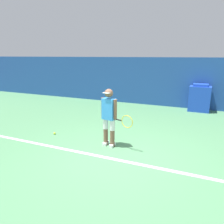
% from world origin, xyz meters
% --- Properties ---
extents(ground_plane, '(24.00, 24.00, 0.00)m').
position_xyz_m(ground_plane, '(0.00, 0.00, 0.00)').
color(ground_plane, '#518C5B').
extents(back_wall, '(24.00, 0.10, 2.28)m').
position_xyz_m(back_wall, '(0.00, 5.94, 1.14)').
color(back_wall, '#234C99').
rests_on(back_wall, ground_plane).
extents(court_baseline, '(21.60, 0.10, 0.01)m').
position_xyz_m(court_baseline, '(0.00, -0.15, 0.01)').
color(court_baseline, white).
rests_on(court_baseline, ground_plane).
extents(tennis_player, '(0.95, 0.32, 1.55)m').
position_xyz_m(tennis_player, '(-0.40, 0.55, 0.85)').
color(tennis_player, brown).
rests_on(tennis_player, ground_plane).
extents(tennis_ball, '(0.07, 0.07, 0.07)m').
position_xyz_m(tennis_ball, '(-2.31, 0.65, 0.03)').
color(tennis_ball, '#D1E533').
rests_on(tennis_ball, ground_plane).
extents(covered_chair, '(0.87, 0.60, 1.19)m').
position_xyz_m(covered_chair, '(1.61, 5.54, 0.57)').
color(covered_chair, blue).
rests_on(covered_chair, ground_plane).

